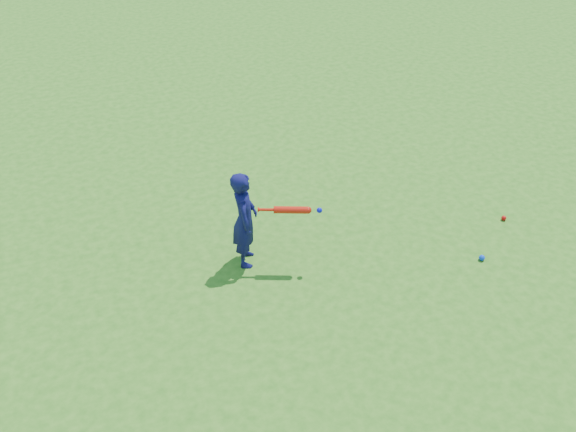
% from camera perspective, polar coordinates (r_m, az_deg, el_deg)
% --- Properties ---
extents(ground, '(80.00, 80.00, 0.00)m').
position_cam_1_polar(ground, '(7.71, -0.23, -4.20)').
color(ground, '#2F6B19').
rests_on(ground, ground).
extents(child, '(0.42, 0.52, 1.23)m').
position_cam_1_polar(child, '(7.38, -3.88, -0.29)').
color(child, '#100F49').
rests_on(child, ground).
extents(ground_ball_red, '(0.07, 0.07, 0.07)m').
position_cam_1_polar(ground_ball_red, '(8.83, 18.63, -0.17)').
color(ground_ball_red, red).
rests_on(ground_ball_red, ground).
extents(ground_ball_blue, '(0.07, 0.07, 0.07)m').
position_cam_1_polar(ground_ball_blue, '(8.07, 16.85, -3.58)').
color(ground_ball_blue, blue).
rests_on(ground_ball_blue, ground).
extents(bat_swing, '(0.69, 0.31, 0.08)m').
position_cam_1_polar(bat_swing, '(7.22, 0.52, 0.54)').
color(bat_swing, red).
rests_on(bat_swing, ground).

